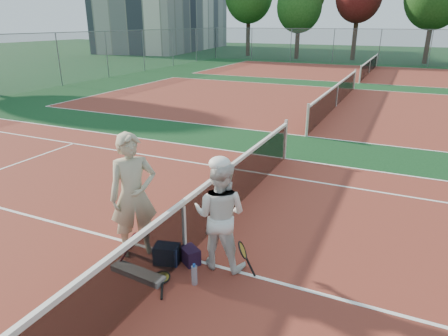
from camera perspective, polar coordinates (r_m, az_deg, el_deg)
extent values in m
plane|color=#0E3617|center=(6.63, -5.55, -12.65)|extent=(130.00, 130.00, 0.00)
cube|color=maroon|center=(6.63, -5.55, -12.63)|extent=(23.77, 10.97, 0.01)
cube|color=maroon|center=(18.84, 15.70, 8.47)|extent=(23.77, 10.97, 0.01)
cube|color=maroon|center=(32.10, 19.99, 12.60)|extent=(23.77, 10.97, 0.01)
imported|color=#B4AB8C|center=(6.44, -12.82, -3.87)|extent=(0.87, 0.87, 2.03)
imported|color=white|center=(6.01, -0.59, -6.74)|extent=(0.89, 0.72, 1.72)
cube|color=#101832|center=(6.47, -8.15, -12.05)|extent=(0.44, 0.36, 0.31)
cube|color=black|center=(6.43, -4.86, -12.35)|extent=(0.39, 0.36, 0.26)
cube|color=slate|center=(6.29, -12.23, -14.52)|extent=(0.93, 0.30, 0.10)
cylinder|color=silver|center=(5.96, -4.26, -15.04)|extent=(0.09, 0.09, 0.30)
cylinder|color=#382314|center=(46.28, 3.46, 18.82)|extent=(0.44, 0.44, 5.05)
cylinder|color=#382314|center=(43.38, 10.45, 17.78)|extent=(0.44, 0.44, 4.02)
ellipsoid|color=#1A4C15|center=(43.38, 10.72, 21.75)|extent=(4.44, 4.44, 5.11)
cylinder|color=#382314|center=(43.02, 18.19, 17.61)|extent=(0.44, 0.44, 4.74)
cylinder|color=#382314|center=(41.66, 27.20, 16.32)|extent=(0.44, 0.44, 4.62)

